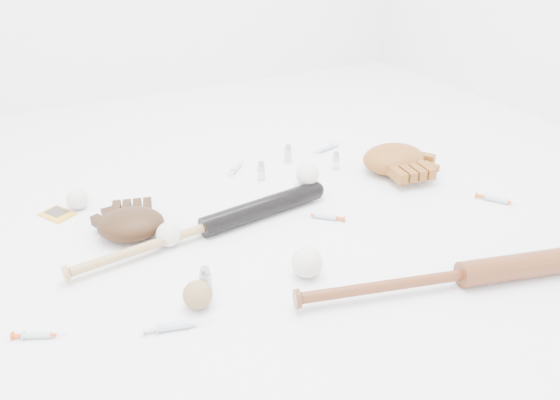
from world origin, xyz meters
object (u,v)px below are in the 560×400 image
glove_dark (131,224)px  pedestal (307,191)px  bat_wood (464,275)px  bat_dark (206,227)px

glove_dark → pedestal: size_ratio=3.01×
bat_wood → pedestal: (-0.11, 0.60, -0.01)m
bat_dark → pedestal: 0.39m
glove_dark → bat_wood: bearing=-26.5°
pedestal → bat_dark: bearing=-168.7°
bat_wood → glove_dark: glove_dark is taller
bat_dark → bat_wood: (0.49, -0.53, 0.00)m
bat_dark → pedestal: (0.39, 0.08, -0.01)m
bat_wood → pedestal: size_ratio=12.25×
pedestal → bat_wood: bearing=-80.1°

